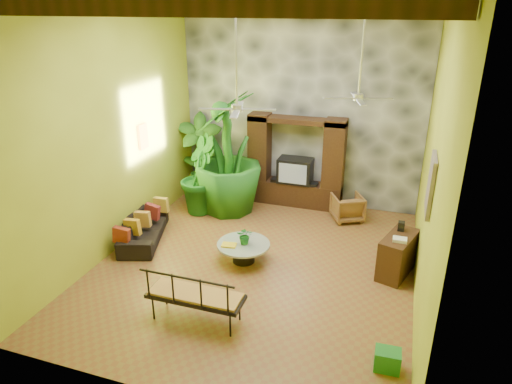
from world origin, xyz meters
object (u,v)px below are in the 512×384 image
(ceiling_fan_back, at_px, (359,86))
(tall_plant_b, at_px, (198,175))
(tall_plant_c, at_px, (227,154))
(side_console, at_px, (398,255))
(green_bin, at_px, (387,360))
(ceiling_fan_front, at_px, (237,96))
(sofa, at_px, (144,228))
(entertainment_center, at_px, (295,168))
(coffee_table, at_px, (244,250))
(iron_bench, at_px, (193,295))
(tall_plant_a, at_px, (201,156))
(wicker_armchair, at_px, (347,207))

(ceiling_fan_back, relative_size, tall_plant_b, 0.97)
(tall_plant_c, height_order, side_console, tall_plant_c)
(tall_plant_b, bearing_deg, green_bin, -40.28)
(ceiling_fan_front, xyz_separation_m, sofa, (-2.45, 0.60, -3.13))
(tall_plant_b, relative_size, tall_plant_c, 0.64)
(ceiling_fan_front, distance_m, tall_plant_b, 3.92)
(entertainment_center, height_order, coffee_table, entertainment_center)
(entertainment_center, relative_size, coffee_table, 2.27)
(ceiling_fan_front, xyz_separation_m, tall_plant_b, (-1.94, 2.38, -2.44))
(ceiling_fan_front, bearing_deg, side_console, 18.09)
(sofa, bearing_deg, ceiling_fan_front, -121.86)
(entertainment_center, distance_m, side_console, 3.76)
(iron_bench, relative_size, side_console, 1.57)
(tall_plant_a, relative_size, green_bin, 6.20)
(tall_plant_a, bearing_deg, tall_plant_c, -32.44)
(tall_plant_a, bearing_deg, side_console, -24.54)
(ceiling_fan_front, distance_m, green_bin, 4.63)
(wicker_armchair, height_order, side_console, side_console)
(ceiling_fan_front, height_order, green_bin, ceiling_fan_front)
(tall_plant_b, distance_m, side_console, 5.03)
(tall_plant_b, bearing_deg, coffee_table, -46.19)
(entertainment_center, relative_size, green_bin, 6.70)
(coffee_table, xyz_separation_m, side_console, (2.93, 0.49, 0.15))
(wicker_armchair, distance_m, iron_bench, 4.97)
(sofa, bearing_deg, side_console, -104.54)
(ceiling_fan_front, relative_size, wicker_armchair, 2.70)
(tall_plant_b, bearing_deg, sofa, -106.10)
(tall_plant_b, bearing_deg, iron_bench, -66.22)
(ceiling_fan_front, distance_m, sofa, 4.02)
(ceiling_fan_back, xyz_separation_m, wicker_armchair, (-0.18, 1.42, -3.09))
(tall_plant_b, xyz_separation_m, tall_plant_c, (0.67, 0.25, 0.53))
(green_bin, bearing_deg, ceiling_fan_front, 149.48)
(tall_plant_b, relative_size, iron_bench, 1.21)
(side_console, bearing_deg, ceiling_fan_back, 165.06)
(ceiling_fan_back, bearing_deg, green_bin, -72.25)
(green_bin, bearing_deg, coffee_table, 144.12)
(tall_plant_b, bearing_deg, wicker_armchair, 10.25)
(iron_bench, xyz_separation_m, side_console, (3.03, 2.54, -0.13))
(tall_plant_a, xyz_separation_m, iron_bench, (2.11, -4.89, -0.58))
(side_console, bearing_deg, tall_plant_a, 173.03)
(tall_plant_a, xyz_separation_m, side_console, (5.14, -2.35, -0.71))
(wicker_armchair, bearing_deg, tall_plant_a, -31.14)
(tall_plant_b, distance_m, coffee_table, 2.78)
(tall_plant_c, xyz_separation_m, side_console, (4.11, -1.69, -1.08))
(tall_plant_b, bearing_deg, ceiling_fan_front, -50.82)
(entertainment_center, relative_size, ceiling_fan_front, 1.29)
(entertainment_center, relative_size, side_console, 2.38)
(ceiling_fan_front, bearing_deg, tall_plant_c, 115.71)
(tall_plant_a, relative_size, side_console, 2.20)
(side_console, distance_m, green_bin, 2.62)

